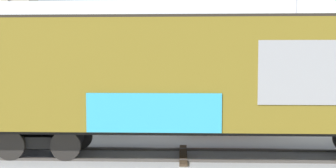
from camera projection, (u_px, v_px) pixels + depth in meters
name	position (u px, v px, depth m)	size (l,w,h in m)	color
ground_plane	(191.00, 156.00, 11.78)	(260.00, 260.00, 0.00)	#B2B5BC
track	(142.00, 154.00, 11.81)	(60.02, 3.97, 0.08)	#4C4742
freight_car	(213.00, 76.00, 11.58)	(15.98, 3.48, 4.45)	olive
flagpole	(294.00, 22.00, 23.94)	(0.93, 0.93, 9.40)	silver
hillside	(194.00, 48.00, 73.08)	(145.44, 43.73, 16.09)	silver
parked_car_blue	(103.00, 111.00, 16.50)	(4.06, 2.03, 1.62)	navy
parked_car_red	(224.00, 109.00, 16.27)	(4.93, 2.61, 1.81)	#B21E1E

